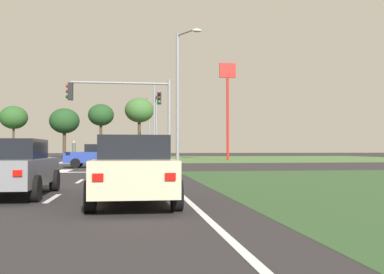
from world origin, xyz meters
TOP-DOWN VIEW (x-y plane):
  - ground_plane at (0.00, 30.00)m, footprint 200.00×200.00m
  - grass_verge_far_right at (25.50, 54.50)m, footprint 35.00×35.00m
  - median_island_far at (0.00, 55.00)m, footprint 1.20×36.00m
  - lane_dash_second at (3.50, 10.26)m, footprint 0.14×2.00m
  - lane_dash_third at (3.50, 16.26)m, footprint 0.14×2.00m
  - edge_line_right at (6.85, 12.00)m, footprint 0.14×24.00m
  - stop_bar_near at (3.80, 23.00)m, footprint 6.40×0.50m
  - crosswalk_bar_fifth at (-1.80, 24.80)m, footprint 0.70×2.80m
  - crosswalk_bar_sixth at (-0.65, 24.80)m, footprint 0.70×2.80m
  - crosswalk_bar_seventh at (0.50, 24.80)m, footprint 0.70×2.80m
  - crosswalk_bar_eighth at (1.65, 24.80)m, footprint 0.70×2.80m
  - car_grey_near at (2.33, 10.88)m, footprint 1.98×4.29m
  - car_navy_second at (5.62, 19.70)m, footprint 2.09×4.18m
  - car_beige_fourth at (5.55, 9.03)m, footprint 1.95×4.64m
  - car_blue_fifth at (3.33, 29.03)m, footprint 4.52×1.99m
  - traffic_signal_near_right at (5.37, 23.40)m, footprint 5.79×0.32m
  - traffic_signal_far_right at (7.60, 35.11)m, footprint 0.32×4.32m
  - street_lamp_second at (8.29, 24.38)m, footprint 1.30×1.82m
  - street_lamp_third at (8.35, 51.88)m, footprint 2.03×0.30m
  - street_lamp_fourth at (8.08, 67.53)m, footprint 1.55×1.68m
  - pedestrian_at_median at (0.03, 41.80)m, footprint 0.34×0.34m
  - fastfood_pole_sign at (15.97, 46.00)m, footprint 1.80×0.40m
  - treeline_second at (-10.14, 60.02)m, footprint 3.64×3.64m
  - treeline_third at (-3.89, 62.37)m, footprint 4.17×4.17m
  - treeline_fourth at (1.28, 60.54)m, footprint 3.54×3.54m
  - treeline_fifth at (6.56, 60.95)m, footprint 4.08×4.08m

SIDE VIEW (x-z plane):
  - ground_plane at x=0.00m, z-range 0.00..0.00m
  - grass_verge_far_right at x=25.50m, z-range 0.00..0.01m
  - lane_dash_second at x=3.50m, z-range 0.00..0.01m
  - lane_dash_third at x=3.50m, z-range 0.00..0.01m
  - edge_line_right at x=6.85m, z-range 0.00..0.01m
  - stop_bar_near at x=3.80m, z-range 0.00..0.01m
  - crosswalk_bar_fifth at x=-1.80m, z-range 0.00..0.01m
  - crosswalk_bar_sixth at x=-0.65m, z-range 0.00..0.01m
  - crosswalk_bar_seventh at x=0.50m, z-range 0.00..0.01m
  - crosswalk_bar_eighth at x=1.65m, z-range 0.00..0.01m
  - median_island_far at x=0.00m, z-range 0.00..0.14m
  - car_grey_near at x=2.33m, z-range 0.02..1.54m
  - car_beige_fourth at x=5.55m, z-range 0.02..1.58m
  - car_blue_fifth at x=3.33m, z-range 0.02..1.59m
  - car_navy_second at x=5.62m, z-range 0.02..1.60m
  - pedestrian_at_median at x=0.03m, z-range 0.35..2.22m
  - traffic_signal_near_right at x=5.37m, z-range 1.06..6.25m
  - traffic_signal_far_right at x=7.60m, z-range 1.08..7.04m
  - street_lamp_second at x=8.29m, z-range 0.52..8.65m
  - street_lamp_fourth at x=8.08m, z-range 0.53..9.76m
  - treeline_third at x=-3.89m, z-range 1.67..8.64m
  - street_lamp_third at x=8.35m, z-range 0.51..9.80m
  - treeline_second at x=-10.14m, z-range 1.93..8.93m
  - treeline_fourth at x=1.28m, z-range 2.15..9.61m
  - treeline_fifth at x=6.56m, z-range 2.42..10.86m
  - fastfood_pole_sign at x=15.97m, z-range 2.51..13.22m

